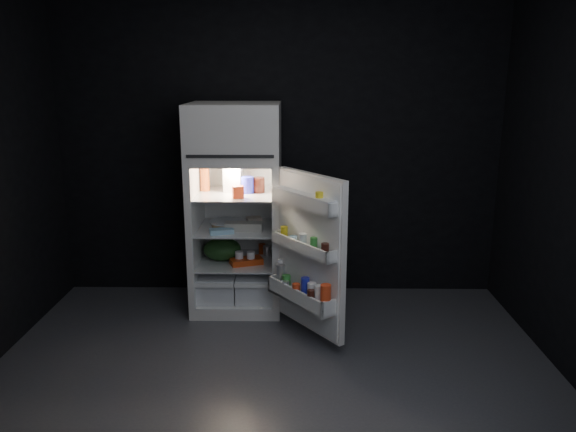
{
  "coord_description": "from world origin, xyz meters",
  "views": [
    {
      "loc": [
        0.16,
        -3.38,
        2.03
      ],
      "look_at": [
        0.09,
        1.0,
        0.9
      ],
      "focal_mm": 35.0,
      "sensor_mm": 36.0,
      "label": 1
    }
  ],
  "objects_px": {
    "egg_carton": "(244,226)",
    "milk_jug": "(233,178)",
    "refrigerator": "(236,200)",
    "fridge_door": "(308,256)",
    "yogurt_tray": "(246,261)"
  },
  "relations": [
    {
      "from": "egg_carton",
      "to": "milk_jug",
      "type": "bearing_deg",
      "value": 119.24
    },
    {
      "from": "fridge_door",
      "to": "refrigerator",
      "type": "bearing_deg",
      "value": 131.58
    },
    {
      "from": "egg_carton",
      "to": "yogurt_tray",
      "type": "distance_m",
      "value": 0.31
    },
    {
      "from": "refrigerator",
      "to": "yogurt_tray",
      "type": "height_order",
      "value": "refrigerator"
    },
    {
      "from": "fridge_door",
      "to": "egg_carton",
      "type": "xyz_separation_m",
      "value": [
        -0.53,
        0.54,
        0.08
      ]
    },
    {
      "from": "fridge_door",
      "to": "yogurt_tray",
      "type": "relative_size",
      "value": 4.52
    },
    {
      "from": "egg_carton",
      "to": "yogurt_tray",
      "type": "height_order",
      "value": "egg_carton"
    },
    {
      "from": "egg_carton",
      "to": "yogurt_tray",
      "type": "bearing_deg",
      "value": 21.99
    },
    {
      "from": "egg_carton",
      "to": "refrigerator",
      "type": "bearing_deg",
      "value": 117.7
    },
    {
      "from": "milk_jug",
      "to": "refrigerator",
      "type": "bearing_deg",
      "value": -53.54
    },
    {
      "from": "fridge_door",
      "to": "yogurt_tray",
      "type": "bearing_deg",
      "value": 133.37
    },
    {
      "from": "egg_carton",
      "to": "yogurt_tray",
      "type": "xyz_separation_m",
      "value": [
        0.02,
        0.01,
        -0.31
      ]
    },
    {
      "from": "milk_jug",
      "to": "yogurt_tray",
      "type": "relative_size",
      "value": 0.89
    },
    {
      "from": "fridge_door",
      "to": "milk_jug",
      "type": "relative_size",
      "value": 5.08
    },
    {
      "from": "fridge_door",
      "to": "milk_jug",
      "type": "xyz_separation_m",
      "value": [
        -0.64,
        0.73,
        0.46
      ]
    }
  ]
}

